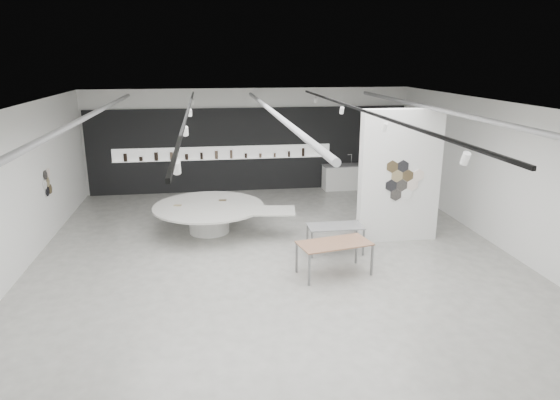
{
  "coord_description": "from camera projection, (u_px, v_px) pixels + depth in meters",
  "views": [
    {
      "loc": [
        -1.6,
        -11.45,
        4.9
      ],
      "look_at": [
        0.27,
        1.2,
        1.21
      ],
      "focal_mm": 32.0,
      "sensor_mm": 36.0,
      "label": 1
    }
  ],
  "objects": [
    {
      "name": "partition_column",
      "position": [
        400.0,
        176.0,
        13.41
      ],
      "size": [
        2.2,
        0.38,
        3.6
      ],
      "color": "white",
      "rests_on": "ground"
    },
    {
      "name": "display_island",
      "position": [
        211.0,
        215.0,
        14.32
      ],
      "size": [
        4.23,
        3.59,
        0.81
      ],
      "rotation": [
        0.0,
        0.0,
        -0.14
      ],
      "color": "white",
      "rests_on": "ground"
    },
    {
      "name": "sample_table_stone",
      "position": [
        335.0,
        228.0,
        12.8
      ],
      "size": [
        1.42,
        0.72,
        0.73
      ],
      "rotation": [
        0.0,
        0.0,
        -0.01
      ],
      "color": "gray",
      "rests_on": "ground"
    },
    {
      "name": "sample_table_wood",
      "position": [
        334.0,
        245.0,
        11.49
      ],
      "size": [
        1.79,
        1.15,
        0.78
      ],
      "rotation": [
        0.0,
        0.0,
        0.21
      ],
      "color": "#8D6249",
      "rests_on": "ground"
    },
    {
      "name": "room",
      "position": [
        272.0,
        180.0,
        11.88
      ],
      "size": [
        12.02,
        14.02,
        3.82
      ],
      "color": "#A3A29A",
      "rests_on": "ground"
    },
    {
      "name": "kitchen_counter",
      "position": [
        344.0,
        177.0,
        19.05
      ],
      "size": [
        1.7,
        0.73,
        1.31
      ],
      "rotation": [
        0.0,
        0.0,
        0.05
      ],
      "color": "white",
      "rests_on": "ground"
    },
    {
      "name": "back_wall_display",
      "position": [
        248.0,
        150.0,
        18.62
      ],
      "size": [
        11.8,
        0.27,
        3.1
      ],
      "color": "black",
      "rests_on": "ground"
    }
  ]
}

